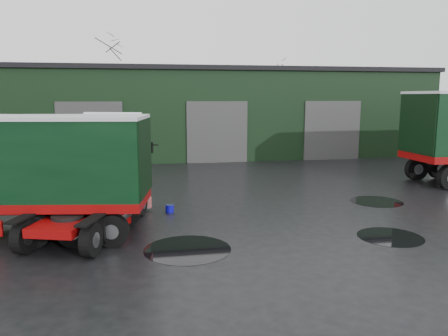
% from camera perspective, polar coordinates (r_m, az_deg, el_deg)
% --- Properties ---
extents(ground, '(100.00, 100.00, 0.00)m').
position_cam_1_polar(ground, '(15.06, 0.39, -7.37)').
color(ground, black).
extents(warehouse, '(32.40, 12.40, 6.30)m').
position_cam_1_polar(warehouse, '(34.50, -2.57, 7.42)').
color(warehouse, black).
rests_on(warehouse, ground).
extents(hero_tractor, '(4.28, 6.53, 3.75)m').
position_cam_1_polar(hero_tractor, '(14.47, -17.38, -0.86)').
color(hero_tractor, '#0A3A19').
rests_on(hero_tractor, ground).
extents(wash_bucket, '(0.40, 0.40, 0.29)m').
position_cam_1_polar(wash_bucket, '(16.65, -7.13, -5.28)').
color(wash_bucket, '#0D08AF').
rests_on(wash_bucket, ground).
extents(tree_back_a, '(4.40, 4.40, 9.50)m').
position_cam_1_polar(tree_back_a, '(44.29, -14.87, 9.62)').
color(tree_back_a, black).
rests_on(tree_back_a, ground).
extents(tree_back_b, '(4.40, 4.40, 7.50)m').
position_cam_1_polar(tree_back_b, '(45.95, 5.72, 8.61)').
color(tree_back_b, black).
rests_on(tree_back_b, ground).
extents(puddle_0, '(2.51, 2.51, 0.01)m').
position_cam_1_polar(puddle_0, '(12.75, -4.79, -10.54)').
color(puddle_0, black).
rests_on(puddle_0, ground).
extents(puddle_1, '(2.11, 2.11, 0.01)m').
position_cam_1_polar(puddle_1, '(19.27, 19.31, -4.15)').
color(puddle_1, black).
rests_on(puddle_1, ground).
extents(puddle_3, '(2.01, 2.01, 0.01)m').
position_cam_1_polar(puddle_3, '(14.71, 20.89, -8.39)').
color(puddle_3, black).
rests_on(puddle_3, ground).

